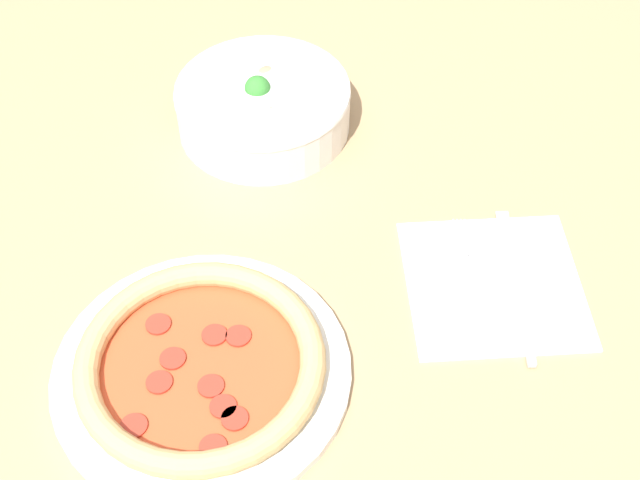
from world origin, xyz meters
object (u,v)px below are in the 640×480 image
(bowl, at_px, (263,105))
(fork, at_px, (468,282))
(pizza, at_px, (201,367))
(knife, at_px, (517,290))

(bowl, height_order, fork, bowl)
(fork, bearing_deg, pizza, 112.06)
(pizza, bearing_deg, knife, 22.07)
(knife, bearing_deg, bowl, 45.83)
(pizza, height_order, knife, pizza)
(bowl, distance_m, knife, 0.39)
(pizza, relative_size, knife, 1.41)
(bowl, relative_size, fork, 1.24)
(pizza, xyz_separation_m, knife, (0.32, 0.13, -0.01))
(pizza, height_order, bowl, bowl)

